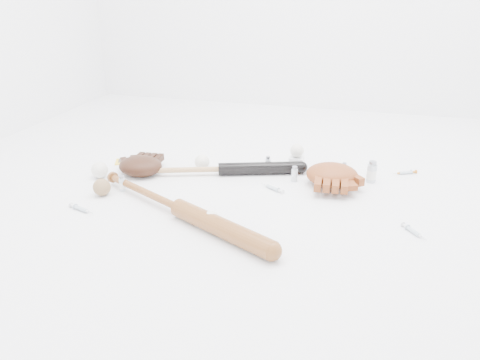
% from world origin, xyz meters
% --- Properties ---
extents(bat_dark, '(0.78, 0.31, 0.06)m').
position_xyz_m(bat_dark, '(-0.13, 0.16, 0.03)').
color(bat_dark, black).
rests_on(bat_dark, ground).
extents(bat_wood, '(0.89, 0.50, 0.07)m').
position_xyz_m(bat_wood, '(-0.16, -0.28, 0.04)').
color(bat_wood, brown).
rests_on(bat_wood, ground).
extents(glove_dark, '(0.26, 0.26, 0.09)m').
position_xyz_m(glove_dark, '(-0.50, 0.07, 0.04)').
color(glove_dark, black).
rests_on(glove_dark, ground).
extents(glove_tan, '(0.29, 0.29, 0.10)m').
position_xyz_m(glove_tan, '(0.38, 0.18, 0.05)').
color(glove_tan, brown).
rests_on(glove_tan, ground).
extents(trading_card, '(0.09, 0.10, 0.00)m').
position_xyz_m(trading_card, '(-0.66, 0.19, 0.00)').
color(trading_card, gold).
rests_on(trading_card, ground).
extents(pedestal, '(0.07, 0.07, 0.04)m').
position_xyz_m(pedestal, '(0.19, 0.39, 0.02)').
color(pedestal, white).
rests_on(pedestal, ground).
extents(baseball_on_pedestal, '(0.07, 0.07, 0.07)m').
position_xyz_m(baseball_on_pedestal, '(0.19, 0.39, 0.07)').
color(baseball_on_pedestal, white).
rests_on(baseball_on_pedestal, pedestal).
extents(baseball_left, '(0.08, 0.08, 0.08)m').
position_xyz_m(baseball_left, '(-0.66, -0.02, 0.04)').
color(baseball_left, white).
rests_on(baseball_left, ground).
extents(baseball_upper, '(0.07, 0.07, 0.07)m').
position_xyz_m(baseball_upper, '(-0.24, 0.21, 0.04)').
color(baseball_upper, white).
rests_on(baseball_upper, ground).
extents(baseball_mid, '(0.07, 0.07, 0.07)m').
position_xyz_m(baseball_mid, '(-0.01, -0.34, 0.04)').
color(baseball_mid, white).
rests_on(baseball_mid, ground).
extents(baseball_aged, '(0.07, 0.07, 0.07)m').
position_xyz_m(baseball_aged, '(-0.55, -0.18, 0.04)').
color(baseball_aged, olive).
rests_on(baseball_aged, ground).
extents(syringe_0, '(0.15, 0.07, 0.02)m').
position_xyz_m(syringe_0, '(-0.56, -0.34, 0.01)').
color(syringe_0, '#ADBCC6').
rests_on(syringe_0, ground).
extents(syringe_1, '(0.13, 0.09, 0.02)m').
position_xyz_m(syringe_1, '(0.14, 0.06, 0.01)').
color(syringe_1, '#ADBCC6').
rests_on(syringe_1, ground).
extents(syringe_2, '(0.13, 0.14, 0.02)m').
position_xyz_m(syringe_2, '(0.40, 0.32, 0.01)').
color(syringe_2, '#ADBCC6').
rests_on(syringe_2, ground).
extents(syringe_3, '(0.10, 0.12, 0.02)m').
position_xyz_m(syringe_3, '(0.70, -0.18, 0.01)').
color(syringe_3, '#ADBCC6').
rests_on(syringe_3, ground).
extents(syringe_4, '(0.13, 0.08, 0.02)m').
position_xyz_m(syringe_4, '(0.70, 0.40, 0.01)').
color(syringe_4, '#ADBCC6').
rests_on(syringe_4, ground).
extents(vial_0, '(0.02, 0.02, 0.06)m').
position_xyz_m(vial_0, '(0.42, 0.30, 0.03)').
color(vial_0, silver).
rests_on(vial_0, ground).
extents(vial_1, '(0.03, 0.03, 0.07)m').
position_xyz_m(vial_1, '(0.06, 0.28, 0.03)').
color(vial_1, silver).
rests_on(vial_1, ground).
extents(vial_2, '(0.03, 0.03, 0.07)m').
position_xyz_m(vial_2, '(0.21, 0.18, 0.04)').
color(vial_2, silver).
rests_on(vial_2, ground).
extents(vial_3, '(0.04, 0.04, 0.10)m').
position_xyz_m(vial_3, '(0.54, 0.26, 0.05)').
color(vial_3, silver).
rests_on(vial_3, ground).
extents(vial_4, '(0.03, 0.03, 0.07)m').
position_xyz_m(vial_4, '(-0.49, -0.12, 0.03)').
color(vial_4, silver).
rests_on(vial_4, ground).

